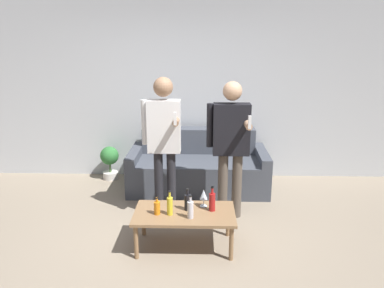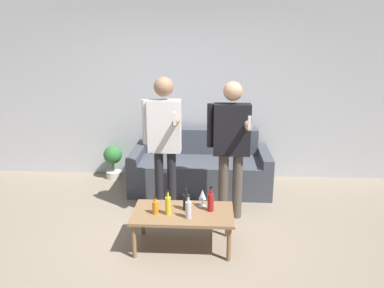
{
  "view_description": "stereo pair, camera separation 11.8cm",
  "coord_description": "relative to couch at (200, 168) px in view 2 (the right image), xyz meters",
  "views": [
    {
      "loc": [
        0.32,
        -3.32,
        2.08
      ],
      "look_at": [
        0.2,
        0.71,
        0.95
      ],
      "focal_mm": 35.0,
      "sensor_mm": 36.0,
      "label": 1
    },
    {
      "loc": [
        0.43,
        -3.31,
        2.08
      ],
      "look_at": [
        0.2,
        0.71,
        0.95
      ],
      "focal_mm": 35.0,
      "sensor_mm": 36.0,
      "label": 2
    }
  ],
  "objects": [
    {
      "name": "ground_plane",
      "position": [
        -0.26,
        -1.78,
        -0.3
      ],
      "size": [
        16.0,
        16.0,
        0.0
      ],
      "primitive_type": "plane",
      "color": "gray"
    },
    {
      "name": "wall_back",
      "position": [
        -0.26,
        0.53,
        1.05
      ],
      "size": [
        8.0,
        0.06,
        2.7
      ],
      "color": "silver",
      "rests_on": "ground_plane"
    },
    {
      "name": "couch",
      "position": [
        0.0,
        0.0,
        0.0
      ],
      "size": [
        1.94,
        0.92,
        0.81
      ],
      "color": "#474C56",
      "rests_on": "ground_plane"
    },
    {
      "name": "coffee_table",
      "position": [
        -0.12,
        -1.64,
        0.05
      ],
      "size": [
        1.03,
        0.57,
        0.39
      ],
      "color": "#8E6B47",
      "rests_on": "ground_plane"
    },
    {
      "name": "bottle_orange",
      "position": [
        -0.39,
        -1.69,
        0.16
      ],
      "size": [
        0.06,
        0.06,
        0.18
      ],
      "color": "orange",
      "rests_on": "coffee_table"
    },
    {
      "name": "bottle_green",
      "position": [
        0.16,
        -1.59,
        0.19
      ],
      "size": [
        0.06,
        0.06,
        0.26
      ],
      "color": "#B21E1E",
      "rests_on": "coffee_table"
    },
    {
      "name": "bottle_dark",
      "position": [
        -0.09,
        -1.58,
        0.18
      ],
      "size": [
        0.07,
        0.07,
        0.23
      ],
      "color": "black",
      "rests_on": "coffee_table"
    },
    {
      "name": "bottle_yellow",
      "position": [
        -0.26,
        -1.69,
        0.19
      ],
      "size": [
        0.06,
        0.06,
        0.25
      ],
      "color": "yellow",
      "rests_on": "coffee_table"
    },
    {
      "name": "bottle_red",
      "position": [
        -0.06,
        -1.76,
        0.18
      ],
      "size": [
        0.06,
        0.06,
        0.24
      ],
      "color": "silver",
      "rests_on": "coffee_table"
    },
    {
      "name": "wine_glass_near",
      "position": [
        0.07,
        -1.49,
        0.22
      ],
      "size": [
        0.08,
        0.08,
        0.19
      ],
      "color": "silver",
      "rests_on": "coffee_table"
    },
    {
      "name": "person_standing_left",
      "position": [
        -0.39,
        -0.93,
        0.71
      ],
      "size": [
        0.45,
        0.42,
        1.68
      ],
      "color": "#232328",
      "rests_on": "ground_plane"
    },
    {
      "name": "person_standing_right",
      "position": [
        0.38,
        -0.93,
        0.66
      ],
      "size": [
        0.49,
        0.42,
        1.63
      ],
      "color": "brown",
      "rests_on": "ground_plane"
    },
    {
      "name": "potted_plant",
      "position": [
        -1.36,
        0.29,
        0.01
      ],
      "size": [
        0.28,
        0.28,
        0.51
      ],
      "color": "silver",
      "rests_on": "ground_plane"
    }
  ]
}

